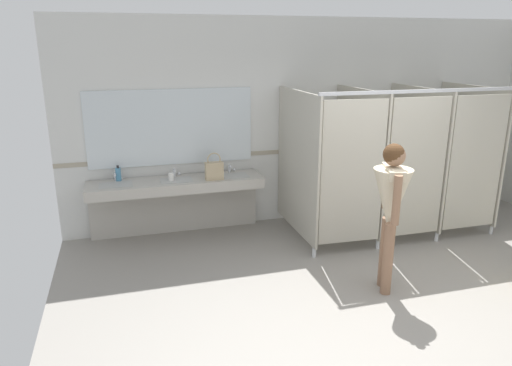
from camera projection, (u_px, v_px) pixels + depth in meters
name	position (u px, v px, depth m)	size (l,w,h in m)	color
ground_plane	(422.00, 313.00, 4.77)	(7.38, 6.27, 0.10)	gray
wall_back	(316.00, 121.00, 7.01)	(7.38, 0.12, 2.94)	silver
wall_back_tile_band	(316.00, 149.00, 7.07)	(7.38, 0.01, 0.06)	#9E937F
vanity_counter	(176.00, 194.00, 6.44)	(2.33, 0.53, 0.94)	#B2ADA3
mirror_panel	(171.00, 127.00, 6.37)	(2.23, 0.02, 1.03)	silver
bathroom_stalls	(395.00, 159.00, 6.39)	(2.75, 1.45, 2.05)	#B2AD9E
person_standing	(391.00, 200.00, 4.85)	(0.51, 0.54, 1.62)	#8C664C
handbag	(214.00, 170.00, 6.27)	(0.24, 0.10, 0.37)	tan
soap_dispenser	(118.00, 174.00, 6.23)	(0.07, 0.07, 0.21)	teal
paper_cup	(171.00, 177.00, 6.24)	(0.07, 0.07, 0.10)	white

